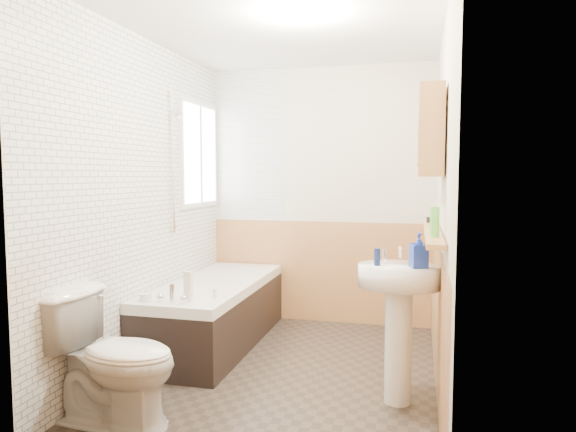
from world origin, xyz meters
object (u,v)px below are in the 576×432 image
(sink, at_px, (399,305))
(pine_shelf, at_px, (432,232))
(medicine_cabinet, at_px, (430,133))
(toilet, at_px, (113,359))
(bathtub, at_px, (215,311))

(sink, bearing_deg, pine_shelf, 30.69)
(sink, height_order, medicine_cabinet, medicine_cabinet)
(toilet, height_order, sink, sink)
(sink, xyz_separation_m, pine_shelf, (0.20, 0.19, 0.45))
(bathtub, bearing_deg, toilet, -91.16)
(pine_shelf, relative_size, medicine_cabinet, 2.50)
(sink, relative_size, pine_shelf, 0.67)
(sink, xyz_separation_m, medicine_cabinet, (0.17, 0.10, 1.08))
(bathtub, relative_size, pine_shelf, 1.19)
(bathtub, bearing_deg, sink, -26.46)
(toilet, distance_m, pine_shelf, 2.12)
(sink, bearing_deg, medicine_cabinet, 17.87)
(medicine_cabinet, bearing_deg, pine_shelf, 72.08)
(bathtub, height_order, sink, sink)
(bathtub, distance_m, pine_shelf, 2.03)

